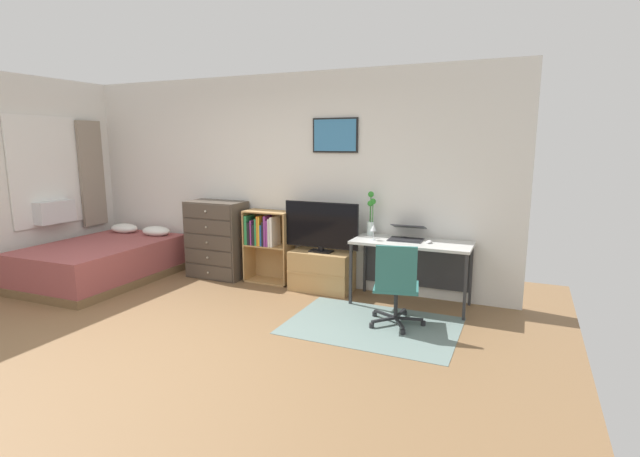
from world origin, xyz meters
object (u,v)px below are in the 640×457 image
(bed, at_px, (103,261))
(laptop, at_px, (407,233))
(computer_mouse, at_px, (429,242))
(wine_glass, at_px, (373,228))
(dresser, at_px, (217,239))
(office_chair, at_px, (396,283))
(bookshelf, at_px, (266,239))
(tv_stand, at_px, (322,271))
(television, at_px, (321,227))
(desk, at_px, (413,252))
(bamboo_vase, at_px, (371,216))

(bed, height_order, laptop, laptop)
(computer_mouse, relative_size, wine_glass, 0.58)
(dresser, xyz_separation_m, office_chair, (2.73, -0.80, -0.07))
(bed, relative_size, bookshelf, 2.10)
(tv_stand, bearing_deg, wine_glass, -14.00)
(bed, relative_size, television, 2.08)
(bookshelf, bearing_deg, desk, -1.52)
(television, height_order, wine_glass, television)
(desk, xyz_separation_m, bamboo_vase, (-0.54, 0.10, 0.37))
(tv_stand, relative_size, laptop, 1.81)
(tv_stand, xyz_separation_m, desk, (1.14, -0.01, 0.35))
(desk, height_order, wine_glass, wine_glass)
(dresser, xyz_separation_m, laptop, (2.63, 0.05, 0.28))
(dresser, distance_m, laptop, 2.64)
(tv_stand, bearing_deg, bamboo_vase, 9.40)
(desk, bearing_deg, television, -179.17)
(wine_glass, bearing_deg, dresser, 175.88)
(television, bearing_deg, dresser, 179.73)
(wine_glass, bearing_deg, tv_stand, 166.00)
(office_chair, height_order, wine_glass, wine_glass)
(television, distance_m, laptop, 1.06)
(desk, height_order, bamboo_vase, bamboo_vase)
(laptop, xyz_separation_m, wine_glass, (-0.34, -0.21, 0.07))
(computer_mouse, bearing_deg, bed, -170.65)
(dresser, relative_size, television, 1.09)
(computer_mouse, bearing_deg, television, 176.92)
(dresser, bearing_deg, office_chair, -16.25)
(bookshelf, height_order, bamboo_vase, bamboo_vase)
(desk, xyz_separation_m, office_chair, (0.02, -0.80, -0.15))
(desk, height_order, laptop, laptop)
(dresser, relative_size, desk, 0.80)
(dresser, height_order, office_chair, dresser)
(wine_glass, bearing_deg, desk, 22.47)
(office_chair, bearing_deg, wine_glass, 112.83)
(bookshelf, bearing_deg, laptop, -0.41)
(bookshelf, relative_size, television, 0.99)
(bed, bearing_deg, office_chair, -1.89)
(television, xyz_separation_m, bamboo_vase, (0.60, 0.12, 0.16))
(laptop, bearing_deg, tv_stand, 179.66)
(television, bearing_deg, office_chair, -34.16)
(bookshelf, distance_m, tv_stand, 0.89)
(bookshelf, distance_m, office_chair, 2.17)
(bed, bearing_deg, television, 13.33)
(bookshelf, bearing_deg, wine_glass, -8.31)
(bamboo_vase, xyz_separation_m, wine_glass, (0.12, -0.28, -0.10))
(bed, xyz_separation_m, desk, (4.02, 0.78, 0.34))
(dresser, bearing_deg, computer_mouse, -1.57)
(tv_stand, height_order, desk, desk)
(bamboo_vase, distance_m, wine_glass, 0.32)
(office_chair, relative_size, computer_mouse, 8.27)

